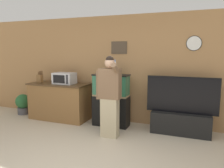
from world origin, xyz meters
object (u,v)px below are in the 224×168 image
knife_block (40,78)px  potted_plant (23,103)px  person_standing (109,96)px  counter_island (60,101)px  tv_on_stand (181,117)px  microwave (64,78)px  aquarium_on_stand (111,100)px

knife_block → potted_plant: knife_block is taller
person_standing → counter_island: bearing=158.1°
knife_block → person_standing: 2.32m
knife_block → tv_on_stand: 3.64m
counter_island → tv_on_stand: 3.01m
counter_island → person_standing: size_ratio=0.94×
person_standing → potted_plant: bearing=166.8°
tv_on_stand → person_standing: person_standing is taller
knife_block → person_standing: person_standing is taller
knife_block → tv_on_stand: size_ratio=0.21×
microwave → knife_block: (-0.74, -0.01, -0.03)m
microwave → knife_block: size_ratio=1.72×
counter_island → microwave: size_ratio=2.95×
counter_island → aquarium_on_stand: 1.44m
microwave → aquarium_on_stand: size_ratio=0.43×
knife_block → potted_plant: size_ratio=0.55×
tv_on_stand → potted_plant: size_ratio=2.61×
aquarium_on_stand → knife_block: bearing=-179.4°
counter_island → tv_on_stand: size_ratio=1.06×
person_standing → knife_block: bearing=163.9°
tv_on_stand → aquarium_on_stand: bearing=-178.8°
potted_plant → counter_island: bearing=-0.3°
counter_island → knife_block: 0.81m
counter_island → person_standing: 1.82m
aquarium_on_stand → potted_plant: bearing=179.8°
counter_island → person_standing: bearing=-21.9°
counter_island → microwave: microwave is taller
aquarium_on_stand → person_standing: (0.22, -0.66, 0.25)m
person_standing → potted_plant: 3.00m
counter_island → aquarium_on_stand: aquarium_on_stand is taller
potted_plant → microwave: bearing=-0.6°
aquarium_on_stand → potted_plant: 2.67m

